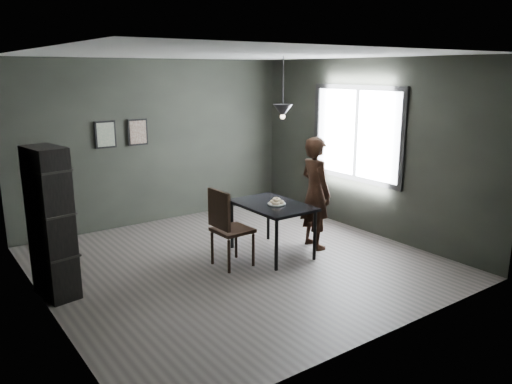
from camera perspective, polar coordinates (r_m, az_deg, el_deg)
ground at (r=7.03m, az=-2.10°, el=-8.02°), size 5.00×5.00×0.00m
back_wall at (r=8.81m, az=-11.26°, el=5.61°), size 5.00×0.10×2.80m
ceiling at (r=6.53m, az=-2.32°, el=15.43°), size 5.00×5.00×0.02m
window_assembly at (r=8.35m, az=11.38°, el=6.56°), size 0.04×1.96×1.56m
cafe_table at (r=7.15m, az=1.86°, el=-1.97°), size 0.80×1.20×0.75m
white_plate at (r=7.09m, az=2.36°, el=-1.40°), size 0.23×0.23×0.01m
donut_pile at (r=7.08m, az=2.36°, el=-1.10°), size 0.21×0.20×0.09m
woman at (r=7.44m, az=6.80°, el=-0.11°), size 0.47×0.66×1.68m
wood_chair at (r=6.69m, az=-3.40°, el=-3.59°), size 0.49×0.49×1.08m
shelf_unit at (r=6.21m, az=-22.39°, el=-3.34°), size 0.43×0.64×1.78m
pendant_lamp at (r=7.14m, az=3.07°, el=9.26°), size 0.28×0.28×0.86m
framed_print_left at (r=8.43m, az=-16.83°, el=6.30°), size 0.34×0.04×0.44m
framed_print_right at (r=8.62m, az=-13.36°, el=6.67°), size 0.34×0.04×0.44m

